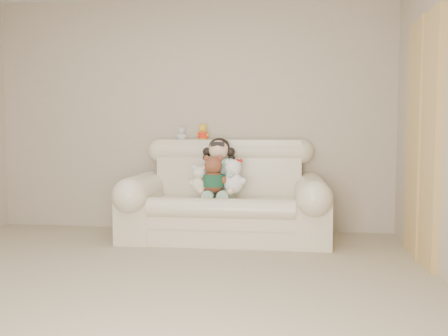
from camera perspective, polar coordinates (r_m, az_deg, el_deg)
floor at (r=3.37m, az=-11.80°, el=-15.33°), size 5.00×5.00×0.00m
wall_back at (r=5.60m, az=-3.77°, el=6.15°), size 4.50×0.00×4.50m
sofa at (r=5.07m, az=0.14°, el=-2.56°), size 2.10×0.95×1.03m
door_panel at (r=4.55m, az=22.04°, el=3.07°), size 0.06×0.90×2.10m
seated_child at (r=5.13m, az=-0.62°, el=0.07°), size 0.46×0.53×0.64m
brown_teddy at (r=4.94m, az=-1.26°, el=-0.32°), size 0.32×0.27×0.45m
white_cat at (r=4.94m, az=1.08°, el=-0.51°), size 0.30×0.25×0.41m
cream_teddy at (r=4.96m, az=-2.91°, el=-1.00°), size 0.25×0.22×0.33m
yellow_mini_bear at (r=5.45m, az=-2.47°, el=4.32°), size 0.15×0.12×0.22m
grey_mini_plush at (r=5.47m, az=-4.93°, el=4.10°), size 0.14×0.12×0.18m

